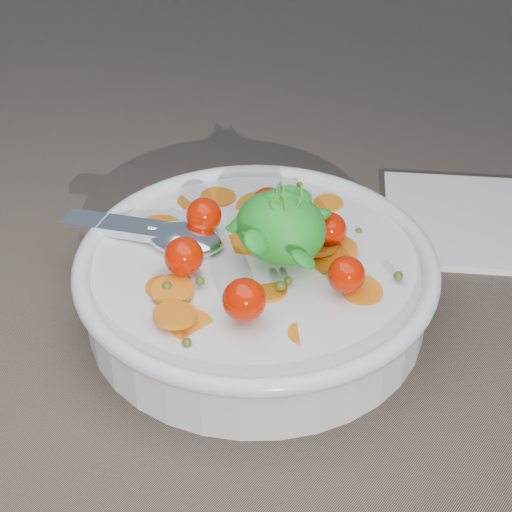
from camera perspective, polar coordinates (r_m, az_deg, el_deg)
The scene contains 3 objects.
ground at distance 0.61m, azimuth 0.57°, elevation -5.29°, with size 6.00×6.00×0.00m, color #705E50.
bowl at distance 0.60m, azimuth 0.02°, elevation -1.73°, with size 0.30×0.27×0.12m.
napkin at distance 0.74m, azimuth 16.09°, elevation 2.42°, with size 0.17×0.15×0.01m, color white.
Camera 1 is at (0.27, -0.36, 0.41)m, focal length 55.00 mm.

